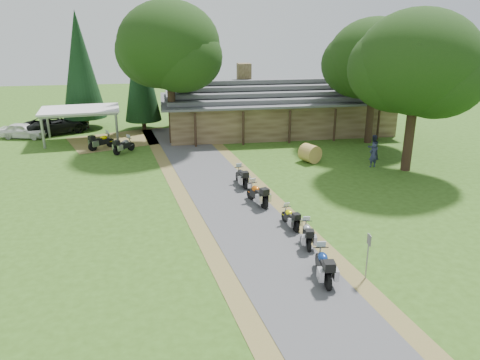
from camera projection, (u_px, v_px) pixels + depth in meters
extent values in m
plane|color=#335217|center=(273.00, 258.00, 21.01)|extent=(120.00, 120.00, 0.00)
plane|color=#4C4B4E|center=(246.00, 222.00, 24.66)|extent=(51.95, 51.95, 0.00)
imported|color=white|center=(23.00, 129.00, 41.40)|extent=(3.41, 5.49, 1.70)
imported|color=black|center=(56.00, 121.00, 43.00)|extent=(4.99, 6.74, 2.38)
imported|color=#2D3152|center=(373.00, 153.00, 33.37)|extent=(0.65, 0.52, 2.04)
imported|color=#2D3152|center=(373.00, 145.00, 35.11)|extent=(0.66, 0.50, 2.22)
cylinder|color=#A28D3B|center=(310.00, 153.00, 34.63)|extent=(1.72, 1.66, 1.33)
cone|color=black|center=(141.00, 75.00, 43.26)|extent=(3.39, 3.39, 10.26)
cone|color=black|center=(81.00, 71.00, 43.71)|extent=(4.04, 4.04, 10.88)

